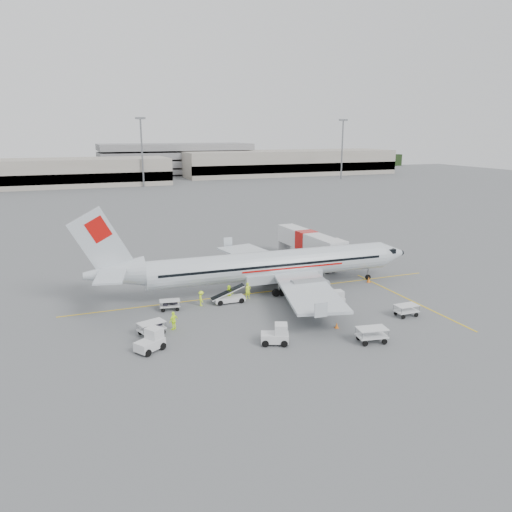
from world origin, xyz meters
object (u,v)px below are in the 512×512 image
object	(u,v)px
aircraft	(272,246)
tug_aft	(150,341)
jet_bridge	(306,247)
tug_mid	(275,334)
belt_loader	(229,292)
tug_fore	(334,298)

from	to	relation	value
aircraft	tug_aft	bearing A→B (deg)	-142.35
jet_bridge	tug_mid	xyz separation A→B (m)	(-15.07, -23.94, -1.30)
tug_aft	belt_loader	bearing A→B (deg)	9.48
belt_loader	tug_mid	bearing A→B (deg)	-87.05
tug_aft	tug_fore	bearing A→B (deg)	-20.91
belt_loader	tug_aft	size ratio (longest dim) A/B	1.80
aircraft	tug_mid	bearing A→B (deg)	-110.11
jet_bridge	tug_mid	distance (m)	28.32
jet_bridge	belt_loader	world-z (taller)	jet_bridge
aircraft	belt_loader	distance (m)	7.52
aircraft	jet_bridge	xyz separation A→B (m)	(9.46, 10.01, -2.99)
tug_mid	tug_aft	size ratio (longest dim) A/B	0.98
tug_fore	tug_aft	distance (m)	20.50
aircraft	tug_fore	size ratio (longest dim) A/B	18.33
aircraft	belt_loader	size ratio (longest dim) A/B	8.71
tug_fore	tug_mid	size ratio (longest dim) A/B	0.87
aircraft	tug_fore	world-z (taller)	aircraft
jet_bridge	tug_aft	world-z (taller)	jet_bridge
tug_mid	tug_aft	world-z (taller)	tug_aft
aircraft	tug_mid	distance (m)	15.62
belt_loader	tug_aft	bearing A→B (deg)	-135.93
jet_bridge	aircraft	bearing A→B (deg)	-136.97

